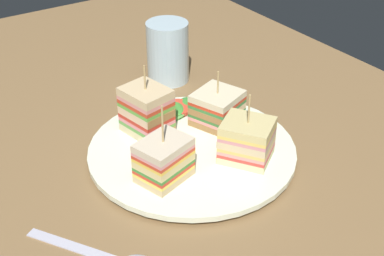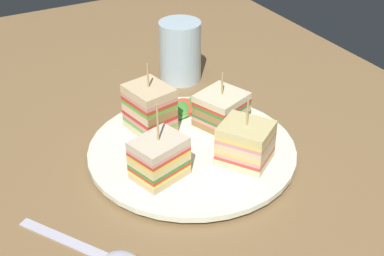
{
  "view_description": "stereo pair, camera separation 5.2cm",
  "coord_description": "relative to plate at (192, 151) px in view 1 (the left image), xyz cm",
  "views": [
    {
      "loc": [
        46.98,
        -31.69,
        40.75
      ],
      "look_at": [
        0.0,
        0.0,
        4.36
      ],
      "focal_mm": 49.61,
      "sensor_mm": 36.0,
      "label": 1
    },
    {
      "loc": [
        49.67,
        -27.29,
        40.75
      ],
      "look_at": [
        0.0,
        0.0,
        4.36
      ],
      "focal_mm": 49.61,
      "sensor_mm": 36.0,
      "label": 2
    }
  ],
  "objects": [
    {
      "name": "sandwich_wedge_0",
      "position": [
        -3.25,
        6.35,
        2.83
      ],
      "size": [
        7.45,
        7.68,
        7.84
      ],
      "rotation": [
        0.0,
        0.0,
        5.07
      ],
      "color": "#D9BD84",
      "rests_on": "plate"
    },
    {
      "name": "salad_garnish",
      "position": [
        -8.9,
        3.39,
        1.1
      ],
      "size": [
        6.08,
        7.32,
        1.36
      ],
      "color": "green",
      "rests_on": "plate"
    },
    {
      "name": "plate",
      "position": [
        0.0,
        0.0,
        0.0
      ],
      "size": [
        27.03,
        27.03,
        1.36
      ],
      "color": "white",
      "rests_on": "ground_plane"
    },
    {
      "name": "ground_plane",
      "position": [
        0.0,
        0.0,
        -1.72
      ],
      "size": [
        126.89,
        82.16,
        1.8
      ],
      "primitive_type": "cube",
      "color": "olive"
    },
    {
      "name": "sandwich_wedge_1",
      "position": [
        -6.54,
        -2.87,
        3.79
      ],
      "size": [
        6.93,
        6.02,
        9.89
      ],
      "rotation": [
        0.0,
        0.0,
        6.48
      ],
      "color": "beige",
      "rests_on": "plate"
    },
    {
      "name": "sandwich_wedge_3",
      "position": [
        5.65,
        4.36,
        3.15
      ],
      "size": [
        8.04,
        7.85,
        9.09
      ],
      "rotation": [
        0.0,
        0.0,
        10.02
      ],
      "color": "beige",
      "rests_on": "plate"
    },
    {
      "name": "sandwich_wedge_2",
      "position": [
        3.41,
        -6.27,
        3.14
      ],
      "size": [
        6.22,
        7.17,
        9.97
      ],
      "rotation": [
        0.0,
        0.0,
        8.15
      ],
      "color": "#DBBA86",
      "rests_on": "plate"
    },
    {
      "name": "drinking_glass",
      "position": [
        -20.25,
        8.93,
        3.41
      ],
      "size": [
        6.77,
        6.77,
        9.9
      ],
      "color": "silver",
      "rests_on": "ground_plane"
    }
  ]
}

